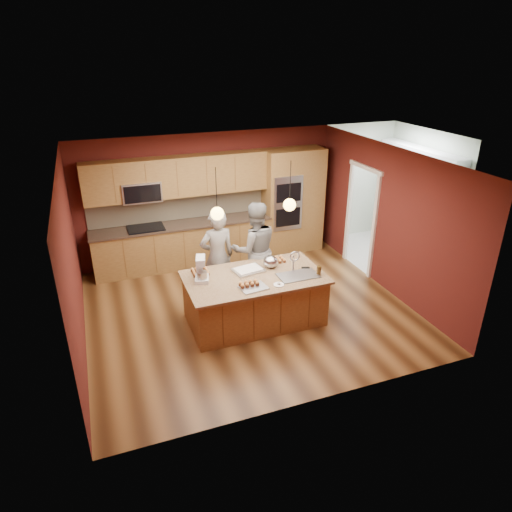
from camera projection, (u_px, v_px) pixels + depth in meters
name	position (u px, v px, depth m)	size (l,w,h in m)	color
floor	(248.00, 309.00, 8.15)	(5.50, 5.50, 0.00)	#402511
ceiling	(246.00, 158.00, 7.03)	(5.50, 5.50, 0.00)	white
wall_back	(208.00, 197.00, 9.72)	(5.50, 5.50, 0.00)	#4E1814
wall_front	(316.00, 314.00, 5.46)	(5.50, 5.50, 0.00)	#4E1814
wall_left	(71.00, 264.00, 6.72)	(5.00, 5.00, 0.00)	#4E1814
wall_right	(387.00, 219.00, 8.46)	(5.00, 5.00, 0.00)	#4E1814
cabinet_run	(180.00, 221.00, 9.44)	(3.74, 0.64, 2.30)	brown
oven_column	(293.00, 201.00, 10.13)	(1.30, 0.62, 2.30)	brown
doorway_trim	(361.00, 221.00, 9.26)	(0.08, 1.11, 2.20)	white
laundry_room	(420.00, 166.00, 9.74)	(2.60, 2.70, 2.70)	beige
pendant_left	(217.00, 213.00, 6.80)	(0.20, 0.20, 0.80)	black
pendant_right	(290.00, 205.00, 7.17)	(0.20, 0.20, 0.80)	black
island	(255.00, 298.00, 7.64)	(2.28, 1.28, 1.22)	brown
person_left	(217.00, 257.00, 8.10)	(0.63, 0.42, 1.74)	black
person_right	(255.00, 250.00, 8.31)	(0.87, 0.68, 1.80)	slate
stand_mixer	(201.00, 271.00, 7.27)	(0.28, 0.34, 0.41)	white
sheet_cake	(248.00, 270.00, 7.64)	(0.55, 0.45, 0.05)	silver
cooling_rack	(253.00, 288.00, 7.10)	(0.42, 0.30, 0.02)	#A5A6AC
mixing_bowl	(271.00, 262.00, 7.74)	(0.25, 0.25, 0.21)	#B7B9BE
plate	(279.00, 285.00, 7.19)	(0.17, 0.17, 0.01)	white
tumbler	(319.00, 270.00, 7.50)	(0.08, 0.08, 0.15)	#3A270F
phone	(306.00, 268.00, 7.74)	(0.14, 0.08, 0.01)	black
cupcakes_left	(200.00, 272.00, 7.56)	(0.29, 0.29, 0.07)	#D38C48
cupcakes_rack	(249.00, 284.00, 7.12)	(0.33, 0.16, 0.07)	#D38C48
cupcakes_right	(276.00, 260.00, 7.97)	(0.31, 0.24, 0.07)	#D38C48
washer	(414.00, 237.00, 10.00)	(0.57, 0.59, 0.92)	white
dryer	(397.00, 225.00, 10.58)	(0.62, 0.64, 0.99)	white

